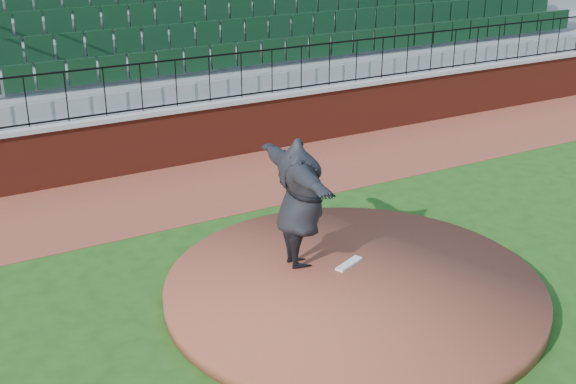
% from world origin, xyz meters
% --- Properties ---
extents(ground, '(90.00, 90.00, 0.00)m').
position_xyz_m(ground, '(0.00, 0.00, 0.00)').
color(ground, '#1F4C15').
rests_on(ground, ground).
extents(warning_track, '(34.00, 3.20, 0.01)m').
position_xyz_m(warning_track, '(0.00, 5.40, 0.01)').
color(warning_track, brown).
rests_on(warning_track, ground).
extents(field_wall, '(34.00, 0.35, 1.20)m').
position_xyz_m(field_wall, '(0.00, 7.00, 0.60)').
color(field_wall, maroon).
rests_on(field_wall, ground).
extents(wall_cap, '(34.00, 0.45, 0.10)m').
position_xyz_m(wall_cap, '(0.00, 7.00, 1.25)').
color(wall_cap, '#B7B7B7').
rests_on(wall_cap, field_wall).
extents(wall_railing, '(34.00, 0.05, 1.00)m').
position_xyz_m(wall_railing, '(0.00, 7.00, 1.80)').
color(wall_railing, black).
rests_on(wall_railing, wall_cap).
extents(seating_stands, '(34.00, 5.10, 4.60)m').
position_xyz_m(seating_stands, '(0.00, 9.72, 2.30)').
color(seating_stands, gray).
rests_on(seating_stands, ground).
extents(concourse_wall, '(34.00, 0.50, 5.50)m').
position_xyz_m(concourse_wall, '(0.00, 12.52, 2.75)').
color(concourse_wall, maroon).
rests_on(concourse_wall, ground).
extents(pitchers_mound, '(5.54, 5.54, 0.25)m').
position_xyz_m(pitchers_mound, '(0.40, 0.25, 0.12)').
color(pitchers_mound, brown).
rests_on(pitchers_mound, ground).
extents(pitching_rubber, '(0.56, 0.34, 0.04)m').
position_xyz_m(pitching_rubber, '(0.63, 0.71, 0.27)').
color(pitching_rubber, white).
rests_on(pitching_rubber, pitchers_mound).
extents(pitcher, '(1.02, 2.57, 2.03)m').
position_xyz_m(pitcher, '(-0.03, 1.10, 1.26)').
color(pitcher, black).
rests_on(pitcher, pitchers_mound).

